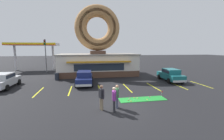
% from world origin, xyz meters
% --- Properties ---
extents(ground_plane, '(160.00, 160.00, 0.00)m').
position_xyz_m(ground_plane, '(0.00, 0.00, 0.00)').
color(ground_plane, black).
extents(donut_shop_building, '(12.30, 6.75, 10.96)m').
position_xyz_m(donut_shop_building, '(-0.32, 13.94, 3.74)').
color(donut_shop_building, brown).
rests_on(donut_shop_building, ground).
extents(putting_mat, '(3.97, 1.16, 0.03)m').
position_xyz_m(putting_mat, '(2.38, 1.23, 0.01)').
color(putting_mat, '#1E842D').
rests_on(putting_mat, ground).
extents(mini_donut_near_left, '(0.13, 0.13, 0.04)m').
position_xyz_m(mini_donut_near_left, '(1.26, 0.83, 0.05)').
color(mini_donut_near_left, '#D17F47').
rests_on(mini_donut_near_left, putting_mat).
extents(mini_donut_near_right, '(0.13, 0.13, 0.04)m').
position_xyz_m(mini_donut_near_right, '(1.35, 1.50, 0.05)').
color(mini_donut_near_right, '#D8667F').
rests_on(mini_donut_near_right, putting_mat).
extents(mini_donut_mid_left, '(0.13, 0.13, 0.04)m').
position_xyz_m(mini_donut_mid_left, '(2.69, 0.96, 0.05)').
color(mini_donut_mid_left, '#E5C666').
rests_on(mini_donut_mid_left, putting_mat).
extents(mini_donut_mid_centre, '(0.13, 0.13, 0.04)m').
position_xyz_m(mini_donut_mid_centre, '(2.01, 1.46, 0.05)').
color(mini_donut_mid_centre, '#E5C666').
rests_on(mini_donut_mid_centre, putting_mat).
extents(mini_donut_mid_right, '(0.13, 0.13, 0.04)m').
position_xyz_m(mini_donut_mid_right, '(1.78, 1.61, 0.05)').
color(mini_donut_mid_right, '#D17F47').
rests_on(mini_donut_mid_right, putting_mat).
extents(mini_donut_far_left, '(0.13, 0.13, 0.04)m').
position_xyz_m(mini_donut_far_left, '(1.10, 1.07, 0.05)').
color(mini_donut_far_left, brown).
rests_on(mini_donut_far_left, putting_mat).
extents(mini_donut_far_centre, '(0.13, 0.13, 0.04)m').
position_xyz_m(mini_donut_far_centre, '(3.19, 1.64, 0.05)').
color(mini_donut_far_centre, '#D8667F').
rests_on(mini_donut_far_centre, putting_mat).
extents(golf_ball, '(0.04, 0.04, 0.04)m').
position_xyz_m(golf_ball, '(1.58, 1.11, 0.05)').
color(golf_ball, white).
rests_on(golf_ball, putting_mat).
extents(putting_flag_pin, '(0.13, 0.01, 0.55)m').
position_xyz_m(putting_flag_pin, '(4.15, 1.30, 0.44)').
color(putting_flag_pin, silver).
rests_on(putting_flag_pin, putting_mat).
extents(car_silver, '(2.01, 4.57, 1.60)m').
position_xyz_m(car_silver, '(-10.98, 7.27, 0.87)').
color(car_silver, '#B2B5BA').
rests_on(car_silver, ground).
extents(car_teal, '(2.14, 4.63, 1.60)m').
position_xyz_m(car_teal, '(8.61, 7.39, 0.87)').
color(car_teal, '#196066').
rests_on(car_teal, ground).
extents(car_navy, '(2.12, 4.63, 1.60)m').
position_xyz_m(car_navy, '(-2.43, 7.36, 0.87)').
color(car_navy, navy).
rests_on(car_navy, ground).
extents(pedestrian_blue_sweater_man, '(0.28, 0.59, 1.70)m').
position_xyz_m(pedestrian_blue_sweater_man, '(-0.43, -0.79, 0.94)').
color(pedestrian_blue_sweater_man, '#232328').
rests_on(pedestrian_blue_sweater_man, ground).
extents(pedestrian_hooded_kid, '(0.30, 0.59, 1.69)m').
position_xyz_m(pedestrian_hooded_kid, '(-0.10, -0.18, 0.94)').
color(pedestrian_hooded_kid, '#474C66').
rests_on(pedestrian_hooded_kid, ground).
extents(pedestrian_leather_jacket_man, '(0.37, 0.56, 1.77)m').
position_xyz_m(pedestrian_leather_jacket_man, '(-1.23, -0.36, 0.99)').
color(pedestrian_leather_jacket_man, '#7F7056').
rests_on(pedestrian_leather_jacket_man, ground).
extents(trash_bin, '(0.57, 0.57, 0.97)m').
position_xyz_m(trash_bin, '(-6.12, 10.52, 0.50)').
color(trash_bin, '#232833').
rests_on(trash_bin, ground).
extents(traffic_light_pole, '(0.28, 0.47, 5.80)m').
position_xyz_m(traffic_light_pole, '(-9.11, 17.44, 3.71)').
color(traffic_light_pole, '#595B60').
rests_on(traffic_light_pole, ground).
extents(gas_station_canopy, '(9.00, 4.46, 5.30)m').
position_xyz_m(gas_station_canopy, '(-12.22, 21.57, 4.86)').
color(gas_station_canopy, silver).
rests_on(gas_station_canopy, ground).
extents(parking_stripe_far_left, '(0.12, 3.60, 0.01)m').
position_xyz_m(parking_stripe_far_left, '(-6.88, 5.00, 0.00)').
color(parking_stripe_far_left, yellow).
rests_on(parking_stripe_far_left, ground).
extents(parking_stripe_left, '(0.12, 3.60, 0.01)m').
position_xyz_m(parking_stripe_left, '(-3.88, 5.00, 0.00)').
color(parking_stripe_left, yellow).
rests_on(parking_stripe_left, ground).
extents(parking_stripe_mid_left, '(0.12, 3.60, 0.01)m').
position_xyz_m(parking_stripe_mid_left, '(-0.88, 5.00, 0.00)').
color(parking_stripe_mid_left, yellow).
rests_on(parking_stripe_mid_left, ground).
extents(parking_stripe_centre, '(0.12, 3.60, 0.01)m').
position_xyz_m(parking_stripe_centre, '(2.12, 5.00, 0.00)').
color(parking_stripe_centre, yellow).
rests_on(parking_stripe_centre, ground).
extents(parking_stripe_mid_right, '(0.12, 3.60, 0.01)m').
position_xyz_m(parking_stripe_mid_right, '(5.12, 5.00, 0.00)').
color(parking_stripe_mid_right, yellow).
rests_on(parking_stripe_mid_right, ground).
extents(parking_stripe_right, '(0.12, 3.60, 0.01)m').
position_xyz_m(parking_stripe_right, '(8.12, 5.00, 0.00)').
color(parking_stripe_right, yellow).
rests_on(parking_stripe_right, ground).
extents(parking_stripe_far_right, '(0.12, 3.60, 0.01)m').
position_xyz_m(parking_stripe_far_right, '(11.12, 5.00, 0.00)').
color(parking_stripe_far_right, yellow).
rests_on(parking_stripe_far_right, ground).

